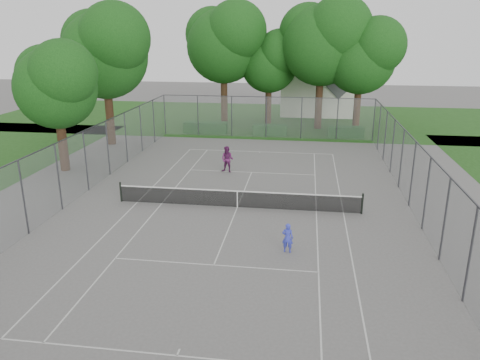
# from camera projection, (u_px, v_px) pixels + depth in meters

# --- Properties ---
(ground) EXTENTS (120.00, 120.00, 0.00)m
(ground) POSITION_uv_depth(u_px,v_px,m) (237.00, 207.00, 24.61)
(ground) COLOR #605D5B
(ground) RESTS_ON ground
(grass_far) EXTENTS (60.00, 20.00, 0.00)m
(grass_far) POSITION_uv_depth(u_px,v_px,m) (273.00, 119.00, 49.11)
(grass_far) COLOR #1C4714
(grass_far) RESTS_ON ground
(court_markings) EXTENTS (11.03, 23.83, 0.01)m
(court_markings) POSITION_uv_depth(u_px,v_px,m) (237.00, 207.00, 24.61)
(court_markings) COLOR silver
(court_markings) RESTS_ON ground
(tennis_net) EXTENTS (12.87, 0.10, 1.10)m
(tennis_net) POSITION_uv_depth(u_px,v_px,m) (237.00, 198.00, 24.46)
(tennis_net) COLOR black
(tennis_net) RESTS_ON ground
(perimeter_fence) EXTENTS (18.08, 34.08, 3.52)m
(perimeter_fence) POSITION_uv_depth(u_px,v_px,m) (237.00, 175.00, 24.06)
(perimeter_fence) COLOR #38383D
(perimeter_fence) RESTS_ON ground
(tree_far_left) EXTENTS (8.10, 7.39, 11.64)m
(tree_far_left) POSITION_uv_depth(u_px,v_px,m) (224.00, 40.00, 44.50)
(tree_far_left) COLOR #321E12
(tree_far_left) RESTS_ON ground
(tree_far_midleft) EXTENTS (6.30, 5.76, 9.06)m
(tree_far_midleft) POSITION_uv_depth(u_px,v_px,m) (270.00, 59.00, 44.78)
(tree_far_midleft) COLOR #321E12
(tree_far_midleft) RESTS_ON ground
(tree_far_midright) EXTENTS (8.26, 7.54, 11.87)m
(tree_far_midright) POSITION_uv_depth(u_px,v_px,m) (323.00, 39.00, 41.78)
(tree_far_midright) COLOR #321E12
(tree_far_midright) RESTS_ON ground
(tree_far_right) EXTENTS (7.03, 6.42, 10.10)m
(tree_far_right) POSITION_uv_depth(u_px,v_px,m) (362.00, 53.00, 41.00)
(tree_far_right) COLOR #321E12
(tree_far_right) RESTS_ON ground
(tree_side_back) EXTENTS (7.66, 7.00, 11.02)m
(tree_side_back) POSITION_uv_depth(u_px,v_px,m) (105.00, 48.00, 35.93)
(tree_side_back) COLOR #321E12
(tree_side_back) RESTS_ON ground
(tree_side_front) EXTENTS (5.89, 5.38, 8.47)m
(tree_side_front) POSITION_uv_depth(u_px,v_px,m) (56.00, 82.00, 29.33)
(tree_side_front) COLOR #321E12
(tree_side_front) RESTS_ON ground
(hedge_left) EXTENTS (3.88, 1.16, 0.97)m
(hedge_left) POSITION_uv_depth(u_px,v_px,m) (206.00, 127.00, 42.37)
(hedge_left) COLOR #174918
(hedge_left) RESTS_ON ground
(hedge_mid) EXTENTS (2.99, 0.85, 0.94)m
(hedge_mid) POSITION_uv_depth(u_px,v_px,m) (270.00, 130.00, 41.39)
(hedge_mid) COLOR #174918
(hedge_mid) RESTS_ON ground
(hedge_right) EXTENTS (3.02, 1.11, 0.91)m
(hedge_right) POSITION_uv_depth(u_px,v_px,m) (346.00, 132.00, 40.67)
(hedge_right) COLOR #174918
(hedge_right) RESTS_ON ground
(house) EXTENTS (8.00, 6.20, 9.97)m
(house) POSITION_uv_depth(u_px,v_px,m) (319.00, 77.00, 50.92)
(house) COLOR white
(house) RESTS_ON ground
(girl_player) EXTENTS (0.51, 0.37, 1.29)m
(girl_player) POSITION_uv_depth(u_px,v_px,m) (288.00, 238.00, 19.50)
(girl_player) COLOR blue
(girl_player) RESTS_ON ground
(woman_player) EXTENTS (0.97, 0.83, 1.73)m
(woman_player) POSITION_uv_depth(u_px,v_px,m) (227.00, 159.00, 30.46)
(woman_player) COLOR #632157
(woman_player) RESTS_ON ground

